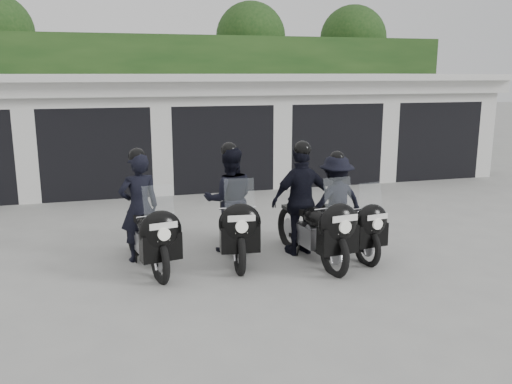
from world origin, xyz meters
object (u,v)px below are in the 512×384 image
object	(u,v)px
police_bike_c	(307,208)
police_bike_d	(341,208)
police_bike_b	(231,207)
police_bike_a	(145,220)

from	to	relation	value
police_bike_c	police_bike_d	size ratio (longest dim) A/B	1.13
police_bike_b	police_bike_d	distance (m)	1.88
police_bike_c	police_bike_d	distance (m)	0.71
police_bike_a	police_bike_c	size ratio (longest dim) A/B	0.96
police_bike_c	police_bike_d	world-z (taller)	police_bike_c
police_bike_d	police_bike_a	bearing A→B (deg)	169.54
police_bike_c	police_bike_b	bearing A→B (deg)	150.86
police_bike_c	police_bike_a	bearing A→B (deg)	165.95
police_bike_b	police_bike_c	size ratio (longest dim) A/B	0.98
police_bike_a	police_bike_d	distance (m)	3.29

